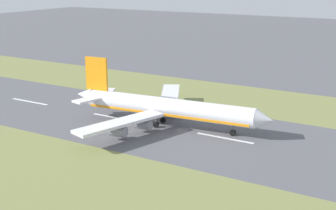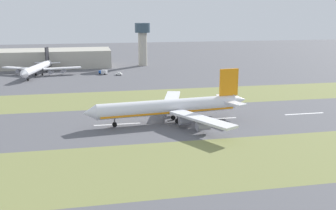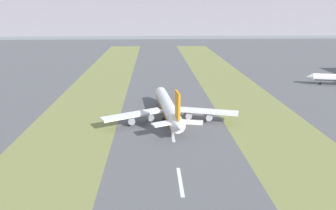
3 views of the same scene
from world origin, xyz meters
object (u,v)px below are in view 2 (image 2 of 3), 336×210
object	(u,v)px
terminal_building	(44,58)
service_truck	(103,72)
airplane_main_jet	(173,107)
control_tower	(143,40)
apron_car	(119,74)
airplane_parked_apron	(38,68)

from	to	relation	value
terminal_building	service_truck	xyz separation A→B (m)	(-46.17, -43.54, -5.06)
airplane_main_jet	control_tower	bearing A→B (deg)	-3.98
apron_car	airplane_parked_apron	bearing A→B (deg)	80.85
airplane_main_jet	terminal_building	bearing A→B (deg)	20.68
airplane_main_jet	service_truck	bearing A→B (deg)	9.74
terminal_building	control_tower	world-z (taller)	control_tower
airplane_main_jet	airplane_parked_apron	bearing A→B (deg)	26.67
terminal_building	control_tower	size ratio (longest dim) A/B	3.04
airplane_parked_apron	apron_car	distance (m)	54.60
service_truck	control_tower	bearing A→B (deg)	-40.31
control_tower	airplane_parked_apron	xyz separation A→B (m)	(-36.48, 76.63, -15.55)
control_tower	apron_car	world-z (taller)	control_tower
terminal_building	apron_car	xyz separation A→B (m)	(-52.04, -53.96, -5.72)
airplane_main_jet	apron_car	bearing A→B (deg)	5.36
service_truck	apron_car	world-z (taller)	service_truck
terminal_building	control_tower	distance (m)	78.42
airplane_main_jet	airplane_parked_apron	distance (m)	144.98
control_tower	apron_car	bearing A→B (deg)	153.11
apron_car	service_truck	bearing A→B (deg)	60.58
airplane_main_jet	airplane_parked_apron	world-z (taller)	airplane_main_jet
control_tower	service_truck	distance (m)	54.91
airplane_parked_apron	service_truck	xyz separation A→B (m)	(-2.78, -43.32, -3.55)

